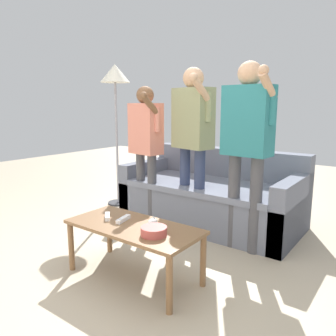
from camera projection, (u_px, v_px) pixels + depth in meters
The scene contains 11 objects.
ground_plane at pixel (129, 274), 2.55m from camera, with size 12.00×12.00×0.00m, color tan.
couch at pixel (212, 197), 3.66m from camera, with size 1.89×0.95×0.79m.
coffee_table at pixel (134, 232), 2.44m from camera, with size 1.02×0.47×0.42m.
snack_bowl at pixel (154, 231), 2.24m from camera, with size 0.18×0.18×0.06m, color #B24C47.
game_remote_nunchuk at pixel (153, 222), 2.43m from camera, with size 0.06×0.09×0.05m.
floor_lamp at pixel (115, 82), 4.12m from camera, with size 0.37×0.37×1.79m.
player_left at pixel (146, 139), 3.52m from camera, with size 0.43×0.37×1.48m.
player_center at pixel (193, 131), 3.29m from camera, with size 0.47×0.43×1.65m.
player_right at pixel (247, 135), 2.81m from camera, with size 0.48×0.36×1.64m.
game_remote_wand_near at pixel (107, 216), 2.58m from camera, with size 0.13×0.13×0.03m.
game_remote_wand_far at pixel (123, 219), 2.52m from camera, with size 0.07×0.16×0.03m.
Camera 1 is at (1.64, -1.72, 1.28)m, focal length 35.36 mm.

